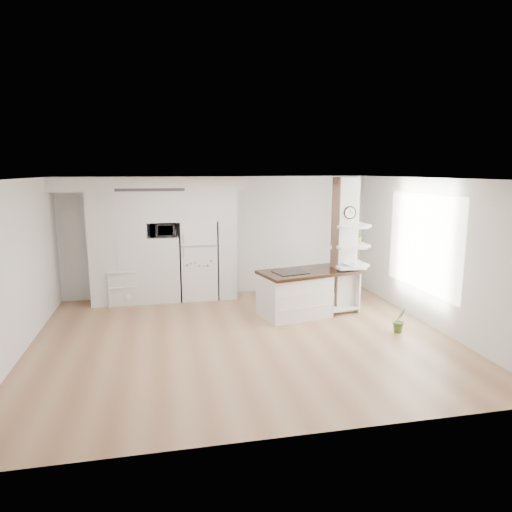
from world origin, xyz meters
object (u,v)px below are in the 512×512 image
Objects in this scene: bookshelf at (125,289)px; floor_plant_a at (399,320)px; refrigerator at (198,260)px; kitchen_island at (300,292)px.

floor_plant_a is at bearing -35.90° from bookshelf.
refrigerator reaches higher than kitchen_island.
refrigerator is 2.34× the size of bookshelf.
kitchen_island is 1.96m from floor_plant_a.
kitchen_island is 2.85× the size of bookshelf.
floor_plant_a is (4.87, -2.79, -0.10)m from bookshelf.
refrigerator is at bearing 137.82° from floor_plant_a.
bookshelf is (-3.43, 1.48, -0.14)m from kitchen_island.
bookshelf is 5.61m from floor_plant_a.
kitchen_island is (1.84, -1.66, -0.41)m from refrigerator.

